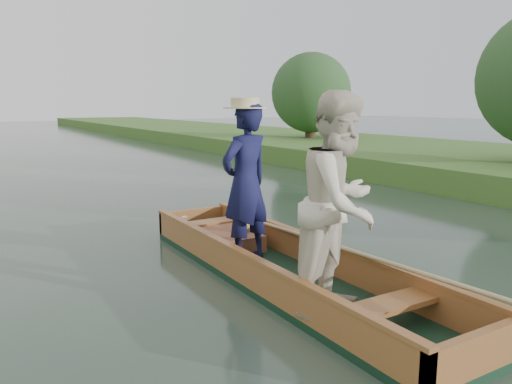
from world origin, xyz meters
TOP-DOWN VIEW (x-y plane):
  - ground at (0.00, 0.00)m, footprint 120.00×120.00m
  - trees_far at (-0.28, 8.83)m, footprint 22.95×14.66m
  - punt at (-0.07, -0.30)m, footprint 1.26×5.05m

SIDE VIEW (x-z plane):
  - ground at x=0.00m, z-range 0.00..0.00m
  - punt at x=-0.07m, z-range -0.25..1.87m
  - trees_far at x=-0.28m, z-range 0.24..4.48m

